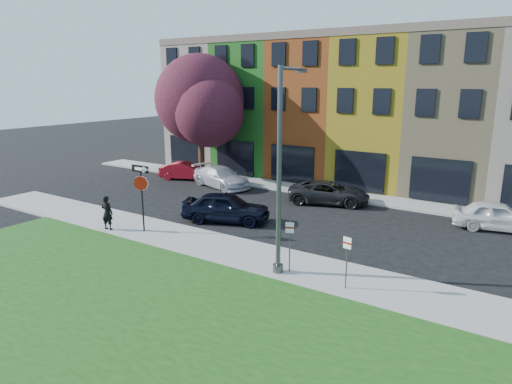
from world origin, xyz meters
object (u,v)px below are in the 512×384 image
Objects in this scene: street_lamp at (281,172)px; man at (107,213)px; sedan_near at (226,207)px; stop_sign at (141,185)px.

man is at bearing 175.09° from street_lamp.
man is 10.06m from street_lamp.
man is at bearing 118.86° from sedan_near.
stop_sign is 1.91× the size of man.
sedan_near is at bearing -143.04° from man.
sedan_near is (2.22, 3.73, -1.64)m from stop_sign.
stop_sign is at bearing 169.85° from street_lamp.
stop_sign is 0.42× the size of street_lamp.
stop_sign is at bearing -166.71° from man.
stop_sign is 8.11m from street_lamp.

